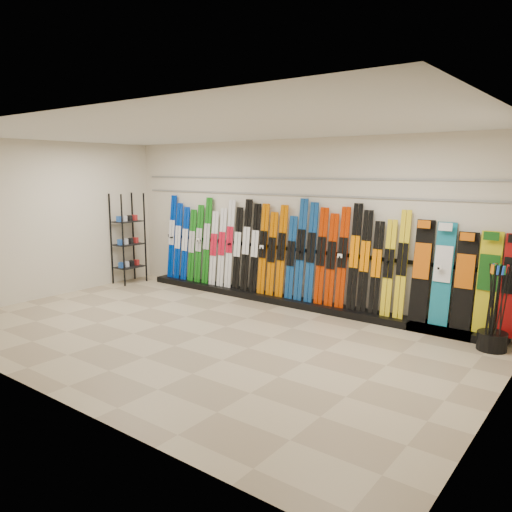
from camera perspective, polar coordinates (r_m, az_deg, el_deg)
The scene contains 13 objects.
floor at distance 7.59m, azimuth -6.23°, elevation -9.03°, with size 8.00×8.00×0.00m, color gray.
back_wall at distance 9.22m, azimuth 4.31°, elevation 3.88°, with size 8.00×8.00×0.00m, color beige.
left_wall at distance 10.40m, azimuth -22.71°, elevation 3.82°, with size 5.00×5.00×0.00m, color beige.
right_wall at distance 5.38m, azimuth 26.24°, elevation -1.28°, with size 5.00×5.00×0.00m, color beige.
ceiling at distance 7.22m, azimuth -6.68°, elevation 14.16°, with size 8.00×8.00×0.00m, color silver.
ski_rack_base at distance 9.18m, azimuth 4.63°, elevation -5.31°, with size 8.00×0.40×0.12m, color black.
skis at distance 9.39m, azimuth 1.41°, elevation 0.63°, with size 5.37×0.22×1.83m.
snowboards at distance 7.95m, azimuth 22.71°, elevation -2.40°, with size 1.57×0.24×1.57m.
accessory_rack at distance 11.21m, azimuth -14.39°, elevation 1.95°, with size 0.40×0.60×1.96m, color black.
pole_bin at distance 7.66m, azimuth 25.35°, elevation -8.78°, with size 0.40×0.40×0.25m, color black.
ski_poles at distance 7.50m, azimuth 25.59°, elevation -5.33°, with size 0.31×0.28×1.18m.
slatwall_rail_0 at distance 9.16m, azimuth 4.28°, elevation 6.98°, with size 7.60×0.02×0.03m, color gray.
slatwall_rail_1 at distance 9.15m, azimuth 4.31°, elevation 8.86°, with size 7.60×0.02×0.03m, color gray.
Camera 1 is at (4.95, -5.22, 2.43)m, focal length 35.00 mm.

